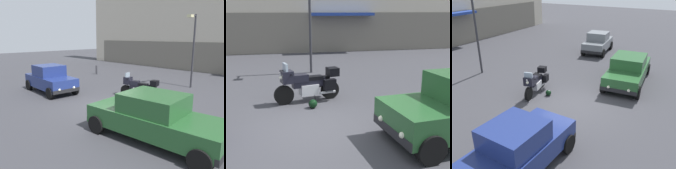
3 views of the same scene
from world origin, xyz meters
TOP-DOWN VIEW (x-y plane):
  - ground_plane at (0.00, 0.00)m, footprint 80.00×80.00m
  - motorcycle at (0.09, 2.29)m, footprint 2.24×1.00m
  - helmet at (0.11, 1.58)m, footprint 0.28×0.28m
  - car_hatchback_near at (-4.60, -0.49)m, footprint 3.93×1.93m
  - car_sedan_far at (3.65, -1.32)m, footprint 4.69×2.28m
  - car_compact_side at (8.48, 2.48)m, footprint 3.60×2.06m
  - streetlamp_curbside at (0.74, 6.71)m, footprint 0.28×0.94m

SIDE VIEW (x-z plane):
  - ground_plane at x=0.00m, z-range 0.00..0.00m
  - helmet at x=0.11m, z-range 0.00..0.28m
  - motorcycle at x=0.09m, z-range -0.06..1.30m
  - car_compact_side at x=8.48m, z-range -0.01..1.55m
  - car_sedan_far at x=3.65m, z-range 0.00..1.56m
  - car_hatchback_near at x=-4.60m, z-range -0.01..1.63m
  - streetlamp_curbside at x=0.74m, z-range 0.52..5.21m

